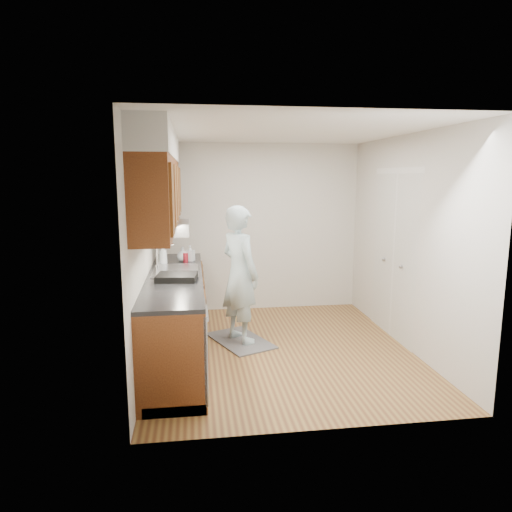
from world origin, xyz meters
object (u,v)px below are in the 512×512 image
at_px(soap_bottle_b, 190,253).
at_px(soap_bottle_c, 182,254).
at_px(soap_bottle_a, 163,254).
at_px(dish_rack, 177,277).
at_px(soda_can, 186,258).
at_px(person, 240,265).

distance_m(soap_bottle_b, soap_bottle_c, 0.10).
bearing_deg(soap_bottle_a, dish_rack, -77.40).
xyz_separation_m(soap_bottle_a, soap_bottle_b, (0.33, 0.23, -0.03)).
xyz_separation_m(soap_bottle_a, soap_bottle_c, (0.23, 0.22, -0.04)).
relative_size(soap_bottle_b, soap_bottle_c, 1.09).
bearing_deg(soda_can, dish_rack, -94.21).
distance_m(soap_bottle_b, soda_can, 0.11).
distance_m(soap_bottle_a, soda_can, 0.32).
bearing_deg(dish_rack, soap_bottle_b, 89.81).
bearing_deg(soap_bottle_c, soap_bottle_a, -136.25).
bearing_deg(person, soap_bottle_b, 20.31).
bearing_deg(soap_bottle_a, person, -15.36).
distance_m(soap_bottle_a, soap_bottle_c, 0.32).
height_order(soap_bottle_a, soap_bottle_b, soap_bottle_a).
height_order(soda_can, dish_rack, soda_can).
relative_size(person, dish_rack, 4.61).
distance_m(person, soap_bottle_a, 0.96).
distance_m(soap_bottle_a, dish_rack, 0.90).
bearing_deg(soap_bottle_b, soda_can, -127.44).
xyz_separation_m(soap_bottle_a, dish_rack, (0.19, -0.87, -0.10)).
xyz_separation_m(soap_bottle_b, dish_rack, (-0.14, -1.10, -0.07)).
relative_size(soap_bottle_b, soda_can, 1.76).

